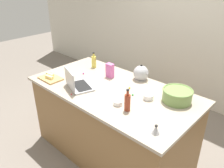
{
  "coord_description": "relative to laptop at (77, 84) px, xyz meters",
  "views": [
    {
      "loc": [
        1.51,
        -1.61,
        2.05
      ],
      "look_at": [
        0.0,
        0.0,
        0.95
      ],
      "focal_mm": 36.48,
      "sensor_mm": 36.0,
      "label": 1
    }
  ],
  "objects": [
    {
      "name": "laptop",
      "position": [
        0.0,
        0.0,
        0.0
      ],
      "size": [
        0.37,
        0.32,
        0.22
      ],
      "color": "#B7B7BC",
      "rests_on": "island_counter"
    },
    {
      "name": "butter_stick_right",
      "position": [
        -0.45,
        -0.05,
        -0.01
      ],
      "size": [
        0.11,
        0.04,
        0.04
      ],
      "primitive_type": "cube",
      "rotation": [
        0.0,
        0.0,
        0.06
      ],
      "color": "#F4E58C",
      "rests_on": "cutting_board"
    },
    {
      "name": "candy_bag",
      "position": [
        0.06,
        0.45,
        0.04
      ],
      "size": [
        0.09,
        0.06,
        0.17
      ],
      "primitive_type": "cube",
      "color": "pink",
      "rests_on": "island_counter"
    },
    {
      "name": "candy_5",
      "position": [
        -0.24,
        0.29,
        -0.04
      ],
      "size": [
        0.02,
        0.02,
        0.02
      ],
      "primitive_type": "sphere",
      "color": "#CC3399",
      "rests_on": "island_counter"
    },
    {
      "name": "wall_back",
      "position": [
        0.28,
        2.11,
        0.35
      ],
      "size": [
        8.0,
        0.1,
        2.6
      ],
      "primitive_type": "cube",
      "color": "beige",
      "rests_on": "ground"
    },
    {
      "name": "candy_0",
      "position": [
        -0.33,
        0.16,
        -0.04
      ],
      "size": [
        0.02,
        0.02,
        0.02
      ],
      "primitive_type": "sphere",
      "color": "yellow",
      "rests_on": "island_counter"
    },
    {
      "name": "candy_4",
      "position": [
        0.55,
        0.28,
        -0.04
      ],
      "size": [
        0.02,
        0.02,
        0.02
      ],
      "primitive_type": "sphere",
      "color": "green",
      "rests_on": "island_counter"
    },
    {
      "name": "bottle_soy",
      "position": [
        0.68,
        0.03,
        0.04
      ],
      "size": [
        0.06,
        0.06,
        0.22
      ],
      "color": "maroon",
      "rests_on": "island_counter"
    },
    {
      "name": "ground_plane",
      "position": [
        0.28,
        0.26,
        -0.95
      ],
      "size": [
        12.0,
        12.0,
        0.0
      ],
      "primitive_type": "plane",
      "color": "slate"
    },
    {
      "name": "kitchen_timer",
      "position": [
        1.06,
        -0.07,
        -0.01
      ],
      "size": [
        0.07,
        0.07,
        0.08
      ],
      "color": "#B2B2B7",
      "rests_on": "island_counter"
    },
    {
      "name": "candy_7",
      "position": [
        0.43,
        0.38,
        -0.04
      ],
      "size": [
        0.02,
        0.02,
        0.02
      ],
      "primitive_type": "sphere",
      "color": "yellow",
      "rests_on": "island_counter"
    },
    {
      "name": "ramekin_medium",
      "position": [
        0.71,
        0.33,
        -0.02
      ],
      "size": [
        0.1,
        0.1,
        0.05
      ],
      "primitive_type": "cylinder",
      "color": "white",
      "rests_on": "island_counter"
    },
    {
      "name": "bottle_oil",
      "position": [
        -0.31,
        0.53,
        0.04
      ],
      "size": [
        0.06,
        0.06,
        0.21
      ],
      "color": "#DBC64C",
      "rests_on": "island_counter"
    },
    {
      "name": "butter_stick_left",
      "position": [
        -0.4,
        -0.09,
        -0.01
      ],
      "size": [
        0.11,
        0.05,
        0.04
      ],
      "primitive_type": "cube",
      "rotation": [
        0.0,
        0.0,
        0.15
      ],
      "color": "#F4E58C",
      "rests_on": "cutting_board"
    },
    {
      "name": "ramekin_small",
      "position": [
        0.56,
        0.04,
        -0.03
      ],
      "size": [
        0.09,
        0.09,
        0.04
      ],
      "primitive_type": "cylinder",
      "color": "white",
      "rests_on": "island_counter"
    },
    {
      "name": "candy_2",
      "position": [
        -0.02,
        0.48,
        -0.04
      ],
      "size": [
        0.02,
        0.02,
        0.02
      ],
      "primitive_type": "sphere",
      "color": "green",
      "rests_on": "island_counter"
    },
    {
      "name": "candy_1",
      "position": [
        0.76,
        0.68,
        -0.04
      ],
      "size": [
        0.02,
        0.02,
        0.02
      ],
      "primitive_type": "sphere",
      "color": "yellow",
      "rests_on": "island_counter"
    },
    {
      "name": "cutting_board",
      "position": [
        -0.41,
        -0.07,
        -0.04
      ],
      "size": [
        0.28,
        0.19,
        0.02
      ],
      "primitive_type": "cube",
      "color": "tan",
      "rests_on": "island_counter"
    },
    {
      "name": "kettle",
      "position": [
        0.37,
        0.65,
        0.03
      ],
      "size": [
        0.21,
        0.18,
        0.2
      ],
      "color": "#ADADB2",
      "rests_on": "island_counter"
    },
    {
      "name": "mixing_bowl_large",
      "position": [
        0.93,
        0.49,
        0.02
      ],
      "size": [
        0.29,
        0.29,
        0.13
      ],
      "color": "#72934C",
      "rests_on": "island_counter"
    },
    {
      "name": "candy_3",
      "position": [
        0.08,
        -0.14,
        -0.04
      ],
      "size": [
        0.01,
        0.01,
        0.01
      ],
      "primitive_type": "sphere",
      "color": "red",
      "rests_on": "island_counter"
    },
    {
      "name": "island_counter",
      "position": [
        0.28,
        0.26,
        -0.5
      ],
      "size": [
        1.88,
        0.98,
        0.9
      ],
      "color": "olive",
      "rests_on": "ground"
    }
  ]
}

